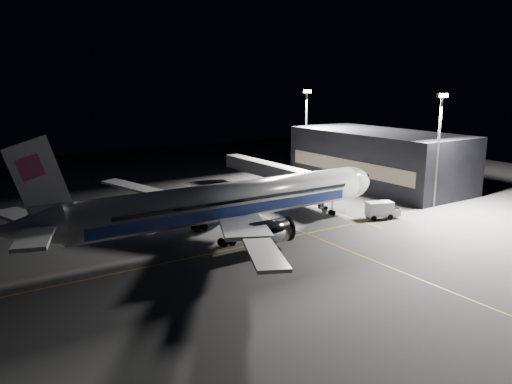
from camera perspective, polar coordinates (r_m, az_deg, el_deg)
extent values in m
plane|color=#4C4C4F|center=(76.20, -3.00, -4.87)|extent=(200.00, 200.00, 0.00)
cube|color=gold|center=(81.43, 3.11, -3.71)|extent=(0.25, 80.00, 0.01)
cube|color=gold|center=(71.32, -0.57, -6.09)|extent=(70.00, 0.25, 0.01)
cube|color=gold|center=(96.14, 5.39, -1.18)|extent=(0.25, 40.00, 0.01)
cylinder|color=silver|center=(74.77, -3.04, -0.99)|extent=(48.00, 5.60, 5.60)
ellipsoid|color=silver|center=(88.91, 10.47, 1.02)|extent=(8.96, 5.60, 5.60)
cube|color=black|center=(90.30, 11.55, 1.80)|extent=(2.20, 3.40, 0.90)
cone|color=silver|center=(65.79, -25.12, -3.85)|extent=(9.00, 5.49, 5.49)
cube|color=navy|center=(76.88, -4.72, -1.33)|extent=(42.24, 0.25, 1.50)
cube|color=navy|center=(72.18, -2.62, -2.23)|extent=(42.24, 0.25, 1.50)
cube|color=silver|center=(80.92, -7.41, -1.19)|extent=(11.36, 15.23, 1.53)
cube|color=silver|center=(67.32, -1.46, -3.95)|extent=(11.36, 15.23, 1.53)
cube|color=silver|center=(90.19, -13.75, 0.55)|extent=(8.57, 13.22, 1.31)
cube|color=silver|center=(54.48, 0.97, -7.05)|extent=(8.57, 13.22, 1.31)
cube|color=silver|center=(70.77, -25.36, -2.52)|extent=(6.20, 9.67, 0.45)
cube|color=silver|center=(60.81, -23.96, -4.74)|extent=(6.20, 9.67, 0.45)
cube|color=white|center=(64.80, -23.60, 1.42)|extent=(7.53, 0.40, 10.28)
cube|color=#DF4C83|center=(64.45, -24.41, 2.56)|extent=(3.22, 0.55, 3.22)
cylinder|color=#B7B7BF|center=(83.66, -5.40, -1.49)|extent=(5.60, 3.40, 3.40)
cylinder|color=#B7B7BF|center=(68.79, 1.62, -4.58)|extent=(5.60, 3.40, 3.40)
cylinder|color=#9999A0|center=(87.50, 8.69, -1.83)|extent=(0.26, 0.26, 2.50)
cylinder|color=black|center=(87.70, 8.67, -2.33)|extent=(0.90, 0.70, 0.90)
cylinder|color=#9999A0|center=(78.12, -6.50, -3.53)|extent=(0.26, 0.26, 2.50)
cylinder|color=#9999A0|center=(70.85, -3.37, -5.18)|extent=(0.26, 0.26, 2.50)
cylinder|color=black|center=(78.32, -6.49, -4.03)|extent=(1.10, 1.60, 1.10)
cylinder|color=black|center=(71.07, -3.36, -5.72)|extent=(1.10, 1.60, 1.10)
cube|color=black|center=(113.90, 13.72, 3.76)|extent=(18.00, 40.00, 12.00)
cube|color=brown|center=(107.72, 10.38, 2.88)|extent=(0.15, 36.00, 3.00)
cube|color=#B2B2B7|center=(103.06, 1.97, 2.42)|extent=(3.00, 33.90, 2.80)
cube|color=#B2B2B7|center=(90.78, 7.71, 0.90)|extent=(3.60, 3.20, 3.40)
cylinder|color=#9999A0|center=(91.44, 7.66, -0.97)|extent=(0.70, 0.70, 3.10)
cylinder|color=black|center=(91.08, 8.00, -1.81)|extent=(0.70, 0.30, 0.70)
cylinder|color=black|center=(92.39, 7.27, -1.58)|extent=(0.70, 0.30, 0.70)
cylinder|color=#59595E|center=(122.47, 5.72, 6.55)|extent=(0.44, 0.44, 20.00)
cube|color=#59595E|center=(121.81, 5.83, 11.38)|extent=(2.40, 0.50, 0.80)
cube|color=white|center=(121.54, 5.93, 11.37)|extent=(2.20, 0.15, 0.60)
cylinder|color=#59595E|center=(96.04, 20.05, 4.16)|extent=(0.44, 0.44, 20.00)
cube|color=#59595E|center=(95.20, 20.52, 10.30)|extent=(2.40, 0.50, 0.80)
cube|color=white|center=(94.99, 20.69, 10.28)|extent=(2.20, 0.15, 0.60)
cube|color=silver|center=(86.76, 13.92, -1.88)|extent=(4.85, 3.48, 2.41)
cube|color=silver|center=(88.17, 15.40, -2.17)|extent=(2.33, 2.54, 1.31)
cube|color=black|center=(88.04, 15.42, -1.83)|extent=(1.84, 2.19, 0.55)
cylinder|color=black|center=(88.76, 14.40, -2.42)|extent=(0.92, 0.54, 0.88)
cylinder|color=black|center=(86.83, 15.12, -2.80)|extent=(0.92, 0.54, 0.88)
cylinder|color=black|center=(87.36, 12.63, -2.57)|extent=(0.92, 0.54, 0.88)
cylinder|color=black|center=(85.39, 13.32, -2.96)|extent=(0.92, 0.54, 0.88)
cube|color=black|center=(94.77, -8.76, -1.01)|extent=(2.87, 2.40, 1.13)
cube|color=black|center=(94.60, -8.77, -0.58)|extent=(1.35, 1.35, 0.61)
sphere|color=#FFF2CC|center=(93.99, -9.06, -1.13)|extent=(0.27, 0.27, 0.27)
sphere|color=#FFF2CC|center=(93.99, -8.44, -1.11)|extent=(0.27, 0.27, 0.27)
cylinder|color=black|center=(95.73, -8.20, -1.13)|extent=(0.65, 0.45, 0.61)
cylinder|color=black|center=(94.04, -8.18, -1.38)|extent=(0.65, 0.45, 0.61)
cylinder|color=black|center=(95.72, -9.31, -1.17)|extent=(0.65, 0.45, 0.61)
cylinder|color=black|center=(94.03, -9.30, -1.42)|extent=(0.65, 0.45, 0.61)
cone|color=#FB5F0A|center=(81.30, -8.67, -3.65)|extent=(0.39, 0.39, 0.58)
cone|color=#FB5F0A|center=(88.92, -3.51, -2.09)|extent=(0.42, 0.42, 0.63)
cone|color=#FB5F0A|center=(85.21, -4.27, -2.76)|extent=(0.41, 0.41, 0.62)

